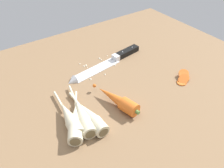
% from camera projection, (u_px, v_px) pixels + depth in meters
% --- Properties ---
extents(ground_plane, '(1.20, 0.90, 0.04)m').
position_uv_depth(ground_plane, '(109.00, 89.00, 0.85)').
color(ground_plane, brown).
extents(chefs_knife, '(0.35, 0.08, 0.04)m').
position_uv_depth(chefs_knife, '(105.00, 64.00, 0.92)').
color(chefs_knife, silver).
rests_on(chefs_knife, ground_plane).
extents(whole_carrot, '(0.07, 0.19, 0.04)m').
position_uv_depth(whole_carrot, '(118.00, 100.00, 0.74)').
color(whole_carrot, '#D6601E').
rests_on(whole_carrot, ground_plane).
extents(parsnip_front, '(0.07, 0.23, 0.04)m').
position_uv_depth(parsnip_front, '(82.00, 115.00, 0.69)').
color(parsnip_front, beige).
rests_on(parsnip_front, ground_plane).
extents(parsnip_mid_left, '(0.05, 0.21, 0.04)m').
position_uv_depth(parsnip_mid_left, '(70.00, 118.00, 0.68)').
color(parsnip_mid_left, beige).
rests_on(parsnip_mid_left, ground_plane).
extents(parsnip_mid_right, '(0.12, 0.20, 0.04)m').
position_uv_depth(parsnip_mid_right, '(75.00, 122.00, 0.67)').
color(parsnip_mid_right, beige).
rests_on(parsnip_mid_right, ground_plane).
extents(parsnip_back, '(0.04, 0.21, 0.04)m').
position_uv_depth(parsnip_back, '(91.00, 117.00, 0.68)').
color(parsnip_back, beige).
rests_on(parsnip_back, ground_plane).
extents(carrot_slice_stack, '(0.07, 0.06, 0.03)m').
position_uv_depth(carrot_slice_stack, '(183.00, 78.00, 0.85)').
color(carrot_slice_stack, '#D6601E').
rests_on(carrot_slice_stack, ground_plane).
extents(mince_crumbs, '(0.14, 0.12, 0.01)m').
position_uv_depth(mince_crumbs, '(96.00, 66.00, 0.92)').
color(mince_crumbs, silver).
rests_on(mince_crumbs, ground_plane).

